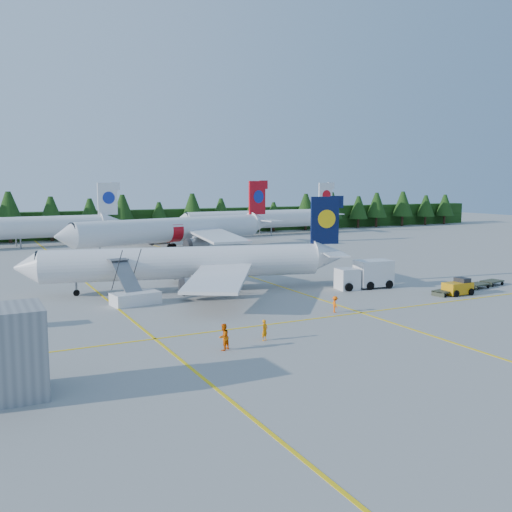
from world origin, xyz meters
name	(u,v)px	position (x,y,z in m)	size (l,w,h in m)	color
ground	(275,307)	(0.00, 0.00, 0.00)	(320.00, 320.00, 0.00)	gray
taxi_stripe_a	(90,286)	(-14.00, 20.00, 0.01)	(0.25, 120.00, 0.01)	yellow
taxi_stripe_b	(242,274)	(6.00, 20.00, 0.01)	(0.25, 120.00, 0.01)	yellow
taxi_stripe_cross	(307,320)	(0.00, -6.00, 0.01)	(80.00, 0.25, 0.01)	yellow
treeline_hedge	(99,224)	(0.00, 82.00, 3.00)	(220.00, 4.00, 6.00)	black
airliner_navy	(179,264)	(-5.72, 12.01, 3.17)	(35.66, 29.00, 10.54)	silver
airliner_red	(169,230)	(5.34, 48.76, 3.78)	(42.57, 34.63, 12.57)	silver
airliner_far_right	(253,219)	(32.82, 70.04, 3.83)	(42.06, 5.59, 12.22)	silver
airstairs	(134,295)	(-11.96, 7.75, 0.92)	(4.99, 6.77, 4.22)	silver
service_truck	(364,275)	(14.15, 4.19, 1.58)	(6.88, 3.20, 3.20)	white
baggage_tug	(458,287)	(20.88, -3.64, 0.84)	(3.22, 1.78, 1.70)	orange
dolly_train	(470,286)	(24.16, -2.25, 0.49)	(12.50, 4.13, 0.15)	#343A2A
crew_a	(265,330)	(-6.54, -10.27, 0.82)	(0.60, 0.39, 1.65)	orange
crew_b	(224,337)	(-10.41, -11.17, 0.98)	(0.96, 0.75, 1.97)	#E95C04
crew_c	(335,304)	(3.87, -4.74, 0.78)	(0.65, 0.44, 1.57)	#FF5A05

